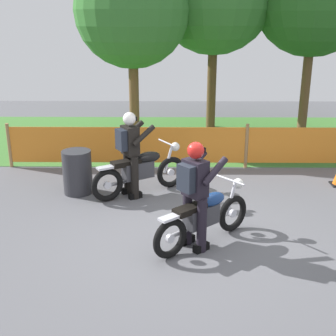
{
  "coord_description": "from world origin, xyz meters",
  "views": [
    {
      "loc": [
        -0.34,
        -6.52,
        3.41
      ],
      "look_at": [
        -0.41,
        0.79,
        0.9
      ],
      "focal_mm": 47.72,
      "sensor_mm": 36.0,
      "label": 1
    }
  ],
  "objects_px": {
    "spare_drum": "(77,172)",
    "motorcycle_lead": "(204,217)",
    "rider_lead": "(195,190)",
    "rider_trailing": "(130,150)",
    "motorcycle_trailing": "(141,171)"
  },
  "relations": [
    {
      "from": "rider_trailing",
      "to": "spare_drum",
      "type": "bearing_deg",
      "value": 139.44
    },
    {
      "from": "rider_trailing",
      "to": "rider_lead",
      "type": "bearing_deg",
      "value": -92.96
    },
    {
      "from": "motorcycle_lead",
      "to": "rider_lead",
      "type": "height_order",
      "value": "rider_lead"
    },
    {
      "from": "rider_lead",
      "to": "rider_trailing",
      "type": "xyz_separation_m",
      "value": [
        -1.15,
        2.07,
        0.0
      ]
    },
    {
      "from": "motorcycle_lead",
      "to": "motorcycle_trailing",
      "type": "height_order",
      "value": "motorcycle_trailing"
    },
    {
      "from": "rider_lead",
      "to": "rider_trailing",
      "type": "relative_size",
      "value": 1.0
    },
    {
      "from": "motorcycle_lead",
      "to": "spare_drum",
      "type": "xyz_separation_m",
      "value": [
        -2.39,
        2.09,
        -0.01
      ]
    },
    {
      "from": "motorcycle_trailing",
      "to": "rider_lead",
      "type": "height_order",
      "value": "rider_lead"
    },
    {
      "from": "spare_drum",
      "to": "motorcycle_lead",
      "type": "bearing_deg",
      "value": -41.06
    },
    {
      "from": "rider_trailing",
      "to": "motorcycle_lead",
      "type": "bearing_deg",
      "value": -87.77
    },
    {
      "from": "rider_lead",
      "to": "spare_drum",
      "type": "xyz_separation_m",
      "value": [
        -2.23,
        2.23,
        -0.51
      ]
    },
    {
      "from": "motorcycle_lead",
      "to": "rider_lead",
      "type": "xyz_separation_m",
      "value": [
        -0.16,
        -0.14,
        0.5
      ]
    },
    {
      "from": "motorcycle_trailing",
      "to": "spare_drum",
      "type": "distance_m",
      "value": 1.27
    },
    {
      "from": "motorcycle_lead",
      "to": "rider_trailing",
      "type": "bearing_deg",
      "value": 83.6
    },
    {
      "from": "rider_lead",
      "to": "spare_drum",
      "type": "relative_size",
      "value": 1.92
    }
  ]
}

